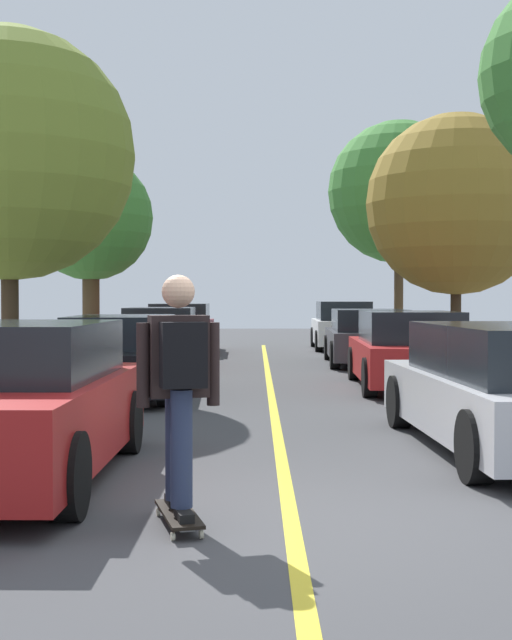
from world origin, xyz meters
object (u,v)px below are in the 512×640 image
object	(u,v)px
parked_car_right_farthest	(342,326)
street_tree_left_nearest	(8,155)
parked_car_left_far	(159,338)
skateboarder	(178,378)
skateboard	(178,514)
street_tree_right_near	(455,205)
parked_car_left_farthest	(180,328)
parked_car_left_near	(120,356)
street_tree_left_near	(90,219)
parked_car_right_far	(367,337)
parked_car_left_nearest	(3,403)
street_tree_right_far	(398,192)
parked_car_right_near	(408,351)

from	to	relation	value
parked_car_right_farthest	street_tree_left_nearest	world-z (taller)	street_tree_left_nearest
parked_car_left_far	skateboarder	size ratio (longest dim) A/B	2.71
skateboard	street_tree_right_near	bearing A→B (deg)	70.21
parked_car_left_far	parked_car_left_farthest	bearing A→B (deg)	89.99
parked_car_left_near	skateboard	size ratio (longest dim) A/B	5.26
parked_car_left_near	street_tree_right_near	bearing A→B (deg)	41.14
street_tree_left_nearest	street_tree_right_near	size ratio (longest dim) A/B	1.04
parked_car_left_farthest	street_tree_left_near	bearing A→B (deg)	-116.52
parked_car_right_far	street_tree_left_nearest	bearing A→B (deg)	-136.56
parked_car_left_nearest	parked_car_left_farthest	distance (m)	18.13
parked_car_right_farthest	parked_car_left_nearest	bearing A→B (deg)	-103.89
parked_car_left_farthest	skateboarder	distance (m)	19.84
street_tree_left_nearest	skateboarder	bearing A→B (deg)	-67.64
street_tree_right_far	parked_car_right_near	bearing A→B (deg)	-98.37
parked_car_left_nearest	parked_car_right_farthest	distance (m)	20.39
street_tree_right_near	street_tree_left_near	bearing A→B (deg)	169.40
street_tree_left_nearest	street_tree_right_near	distance (m)	10.37
parked_car_right_far	skateboard	bearing A→B (deg)	-102.08
skateboarder	street_tree_right_near	bearing A→B (deg)	70.28
parked_car_left_farthest	parked_car_right_near	world-z (taller)	parked_car_left_farthest
parked_car_left_far	skateboarder	xyz separation A→B (m)	(1.67, -14.23, 0.36)
street_tree_left_near	skateboard	size ratio (longest dim) A/B	5.75
street_tree_right_near	parked_car_right_far	bearing A→B (deg)	156.93
parked_car_right_near	parked_car_left_nearest	bearing A→B (deg)	-121.77
parked_car_right_farthest	street_tree_left_near	world-z (taller)	street_tree_left_near
parked_car_left_farthest	street_tree_right_near	size ratio (longest dim) A/B	0.83
parked_car_left_nearest	parked_car_right_farthest	xyz separation A→B (m)	(4.89, 19.79, 0.06)
parked_car_left_near	skateboard	world-z (taller)	parked_car_left_near
parked_car_left_far	parked_car_right_farthest	xyz separation A→B (m)	(4.89, 7.19, 0.05)
parked_car_left_near	parked_car_right_far	size ratio (longest dim) A/B	1.01
parked_car_right_far	skateboard	xyz separation A→B (m)	(-3.23, -15.10, -0.57)
street_tree_left_nearest	parked_car_right_far	bearing A→B (deg)	43.44
parked_car_left_far	skateboarder	world-z (taller)	skateboarder
parked_car_right_far	street_tree_right_far	bearing A→B (deg)	75.48
street_tree_right_far	street_tree_right_near	bearing A→B (deg)	-90.00
street_tree_right_far	skateboarder	distance (m)	23.42
street_tree_right_near	skateboard	world-z (taller)	street_tree_right_near
street_tree_right_far	parked_car_left_far	bearing A→B (deg)	-129.44
parked_car_left_farthest	parked_car_right_far	bearing A→B (deg)	-43.47
parked_car_left_nearest	skateboarder	size ratio (longest dim) A/B	2.54
parked_car_left_nearest	skateboarder	world-z (taller)	skateboarder
parked_car_left_near	parked_car_right_farthest	distance (m)	13.94
parked_car_right_near	parked_car_left_near	bearing A→B (deg)	-166.67
street_tree_left_nearest	street_tree_left_near	world-z (taller)	street_tree_left_nearest
parked_car_right_farthest	street_tree_right_near	distance (m)	7.95
parked_car_left_farthest	parked_car_left_nearest	bearing A→B (deg)	-90.00
street_tree_left_near	skateboarder	distance (m)	16.54
parked_car_right_farthest	street_tree_right_far	world-z (taller)	street_tree_right_far
parked_car_right_near	parked_car_left_farthest	bearing A→B (deg)	115.56
parked_car_left_farthest	parked_car_left_near	bearing A→B (deg)	-90.01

